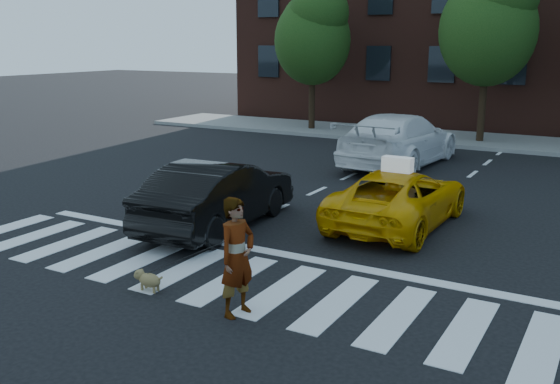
% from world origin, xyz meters
% --- Properties ---
extents(ground, '(120.00, 120.00, 0.00)m').
position_xyz_m(ground, '(0.00, 0.00, 0.00)').
color(ground, black).
rests_on(ground, ground).
extents(crosswalk, '(13.00, 2.40, 0.01)m').
position_xyz_m(crosswalk, '(0.00, 0.00, 0.01)').
color(crosswalk, silver).
rests_on(crosswalk, ground).
extents(stop_line, '(12.00, 0.30, 0.01)m').
position_xyz_m(stop_line, '(0.00, 1.60, 0.01)').
color(stop_line, silver).
rests_on(stop_line, ground).
extents(sidewalk_far, '(30.00, 4.00, 0.15)m').
position_xyz_m(sidewalk_far, '(0.00, 17.50, 0.07)').
color(sidewalk_far, slate).
rests_on(sidewalk_far, ground).
extents(tree_left, '(3.39, 3.38, 6.50)m').
position_xyz_m(tree_left, '(-6.97, 17.00, 4.44)').
color(tree_left, black).
rests_on(tree_left, ground).
extents(tree_mid, '(3.69, 3.69, 7.10)m').
position_xyz_m(tree_mid, '(0.53, 17.00, 4.85)').
color(tree_mid, black).
rests_on(tree_mid, ground).
extents(taxi, '(2.17, 4.55, 1.25)m').
position_xyz_m(taxi, '(1.40, 4.61, 0.63)').
color(taxi, '#DA9704').
rests_on(taxi, ground).
extents(black_sedan, '(1.90, 4.64, 1.49)m').
position_xyz_m(black_sedan, '(-2.00, 2.50, 0.75)').
color(black_sedan, black).
rests_on(black_sedan, ground).
extents(white_suv, '(2.68, 6.05, 1.72)m').
position_xyz_m(white_suv, '(-0.89, 11.24, 0.86)').
color(white_suv, white).
rests_on(white_suv, ground).
extents(woman, '(0.55, 0.73, 1.81)m').
position_xyz_m(woman, '(0.87, -1.10, 0.91)').
color(woman, '#999999').
rests_on(woman, ground).
extents(dog, '(0.59, 0.24, 0.34)m').
position_xyz_m(dog, '(-0.93, -1.07, 0.20)').
color(dog, brown).
rests_on(dog, ground).
extents(taxi_sign, '(0.66, 0.29, 0.32)m').
position_xyz_m(taxi_sign, '(1.40, 4.41, 1.41)').
color(taxi_sign, white).
rests_on(taxi_sign, taxi).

